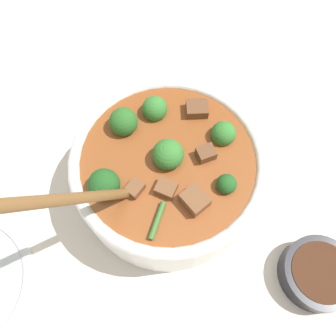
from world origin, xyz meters
The scene contains 3 objects.
ground_plane centered at (0.00, 0.00, 0.00)m, with size 4.00×4.00×0.00m, color silver.
stew_bowl centered at (0.00, 0.00, 0.06)m, with size 0.27×0.31×0.29m.
condiment_bowl centered at (0.18, 0.16, 0.02)m, with size 0.10×0.10×0.03m.
Camera 1 is at (0.19, -0.05, 0.48)m, focal length 35.00 mm.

